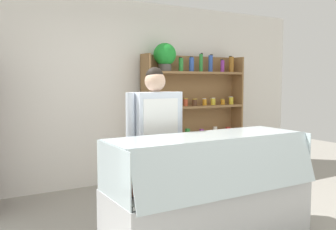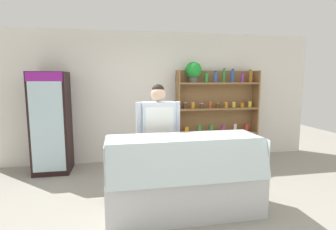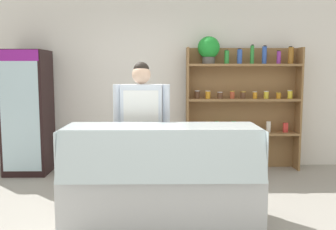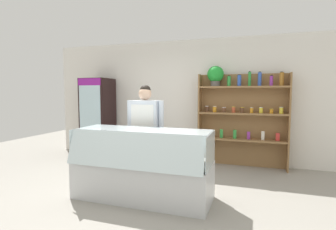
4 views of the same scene
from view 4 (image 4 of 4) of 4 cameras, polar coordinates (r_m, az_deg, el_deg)
ground_plane at (r=4.07m, az=-3.79°, el=-17.22°), size 12.00×12.00×0.00m
back_wall at (r=5.97m, az=4.60°, el=3.13°), size 6.80×0.10×2.70m
drinks_fridge at (r=6.46m, az=-15.01°, el=-0.60°), size 0.63×0.64×1.87m
shelving_unit at (r=5.55m, az=14.80°, el=1.48°), size 1.77×0.34×2.08m
deli_display_case at (r=3.91m, az=-5.60°, el=-13.30°), size 1.98×0.80×1.01m
shop_clerk at (r=4.44m, az=-4.99°, el=-2.17°), size 0.66×0.25×1.66m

